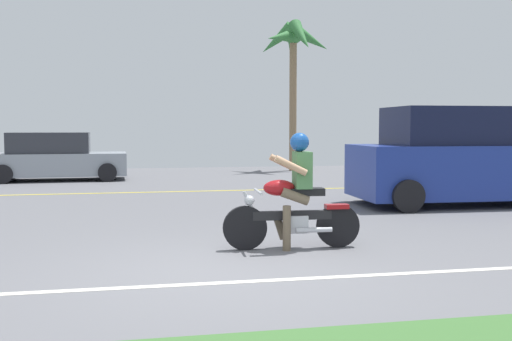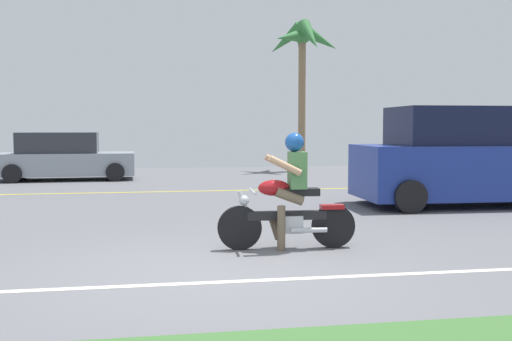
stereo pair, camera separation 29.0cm
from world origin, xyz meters
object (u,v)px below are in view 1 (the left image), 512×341
object	(u,v)px
suv_nearby	(465,158)
parked_car_1	(56,158)
palm_tree_0	(293,47)
motorcyclist	(293,200)

from	to	relation	value
suv_nearby	parked_car_1	distance (m)	12.12
suv_nearby	palm_tree_0	distance (m)	11.17
parked_car_1	suv_nearby	bearing A→B (deg)	-40.54
motorcyclist	parked_car_1	distance (m)	12.52
motorcyclist	parked_car_1	size ratio (longest dim) A/B	0.45
suv_nearby	parked_car_1	size ratio (longest dim) A/B	1.17
motorcyclist	palm_tree_0	world-z (taller)	palm_tree_0
suv_nearby	palm_tree_0	size ratio (longest dim) A/B	0.86
motorcyclist	suv_nearby	size ratio (longest dim) A/B	0.39
motorcyclist	suv_nearby	distance (m)	6.14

